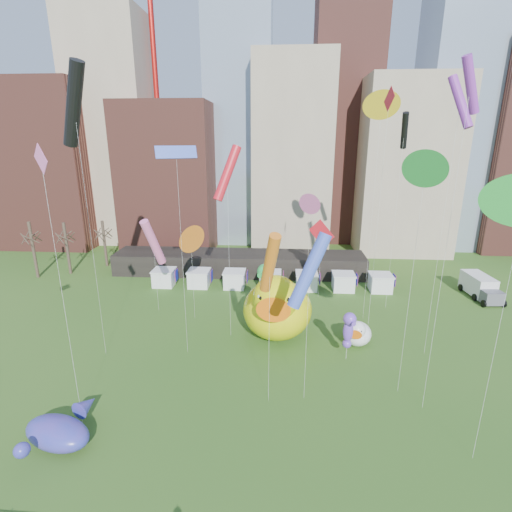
# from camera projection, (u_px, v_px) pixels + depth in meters

# --- Properties ---
(skyline) EXTENTS (101.00, 23.00, 68.00)m
(skyline) POSITION_uv_depth(u_px,v_px,m) (283.00, 130.00, 71.24)
(skyline) COLOR brown
(skyline) RESTS_ON ground
(pavilion) EXTENTS (38.00, 6.00, 3.20)m
(pavilion) POSITION_uv_depth(u_px,v_px,m) (239.00, 263.00, 59.25)
(pavilion) COLOR black
(pavilion) RESTS_ON ground
(vendor_tents) EXTENTS (33.24, 2.80, 2.40)m
(vendor_tents) POSITION_uv_depth(u_px,v_px,m) (270.00, 281.00, 53.35)
(vendor_tents) COLOR white
(vendor_tents) RESTS_ON ground
(bare_trees) EXTENTS (8.44, 6.44, 8.50)m
(bare_trees) POSITION_uv_depth(u_px,v_px,m) (68.00, 247.00, 58.86)
(bare_trees) COLOR #382B21
(bare_trees) RESTS_ON ground
(big_duck) EXTENTS (7.67, 10.01, 7.55)m
(big_duck) POSITION_uv_depth(u_px,v_px,m) (277.00, 307.00, 39.38)
(big_duck) COLOR yellow
(big_duck) RESTS_ON ground
(small_duck) EXTENTS (3.62, 4.18, 2.95)m
(small_duck) POSITION_uv_depth(u_px,v_px,m) (357.00, 333.00, 38.49)
(small_duck) COLOR white
(small_duck) RESTS_ON ground
(seahorse_green) EXTENTS (2.07, 2.31, 7.66)m
(seahorse_green) POSITION_uv_depth(u_px,v_px,m) (265.00, 282.00, 39.99)
(seahorse_green) COLOR silver
(seahorse_green) RESTS_ON ground
(seahorse_purple) EXTENTS (1.47, 1.70, 4.84)m
(seahorse_purple) POSITION_uv_depth(u_px,v_px,m) (349.00, 328.00, 35.31)
(seahorse_purple) COLOR silver
(seahorse_purple) RESTS_ON ground
(whale_inflatable) EXTENTS (5.57, 6.35, 2.21)m
(whale_inflatable) POSITION_uv_depth(u_px,v_px,m) (60.00, 430.00, 26.07)
(whale_inflatable) COLOR #563BA1
(whale_inflatable) RESTS_ON ground
(box_truck) EXTENTS (3.10, 6.80, 2.82)m
(box_truck) POSITION_uv_depth(u_px,v_px,m) (480.00, 287.00, 50.27)
(box_truck) COLOR white
(box_truck) RESTS_ON ground
(kite_0) EXTENTS (2.93, 2.59, 19.46)m
(kite_0) POSITION_uv_depth(u_px,v_px,m) (227.00, 173.00, 35.81)
(kite_0) COLOR silver
(kite_0) RESTS_ON ground
(kite_1) EXTENTS (2.21, 3.56, 11.44)m
(kite_1) POSITION_uv_depth(u_px,v_px,m) (153.00, 242.00, 44.25)
(kite_1) COLOR silver
(kite_1) RESTS_ON ground
(kite_2) EXTENTS (3.81, 3.18, 25.84)m
(kite_2) POSITION_uv_depth(u_px,v_px,m) (74.00, 105.00, 30.57)
(kite_2) COLOR silver
(kite_2) RESTS_ON ground
(kite_3) EXTENTS (1.67, 2.34, 19.28)m
(kite_3) POSITION_uv_depth(u_px,v_px,m) (426.00, 169.00, 26.52)
(kite_3) COLOR silver
(kite_3) RESTS_ON ground
(kite_4) EXTENTS (2.25, 2.23, 24.55)m
(kite_4) POSITION_uv_depth(u_px,v_px,m) (382.00, 105.00, 37.91)
(kite_4) COLOR silver
(kite_4) RESTS_ON ground
(kite_5) EXTENTS (3.31, 1.92, 19.41)m
(kite_5) POSITION_uv_depth(u_px,v_px,m) (176.00, 153.00, 32.10)
(kite_5) COLOR silver
(kite_5) RESTS_ON ground
(kite_6) EXTENTS (1.57, 2.82, 10.92)m
(kite_6) POSITION_uv_depth(u_px,v_px,m) (191.00, 239.00, 42.11)
(kite_6) COLOR silver
(kite_6) RESTS_ON ground
(kite_7) EXTENTS (2.00, 1.49, 24.73)m
(kite_7) POSITION_uv_depth(u_px,v_px,m) (470.00, 86.00, 23.09)
(kite_7) COLOR silver
(kite_7) RESTS_ON ground
(kite_8) EXTENTS (3.10, 1.74, 10.37)m
(kite_8) POSITION_uv_depth(u_px,v_px,m) (321.00, 234.00, 48.21)
(kite_8) COLOR silver
(kite_8) RESTS_ON ground
(kite_9) EXTENTS (1.73, 2.01, 13.95)m
(kite_9) POSITION_uv_depth(u_px,v_px,m) (310.00, 204.00, 44.32)
(kite_9) COLOR silver
(kite_9) RESTS_ON ground
(kite_10) EXTENTS (1.37, 2.37, 22.72)m
(kite_10) POSITION_uv_depth(u_px,v_px,m) (404.00, 131.00, 41.46)
(kite_10) COLOR silver
(kite_10) RESTS_ON ground
(kite_13) EXTENTS (3.43, 2.28, 13.66)m
(kite_13) POSITION_uv_depth(u_px,v_px,m) (309.00, 271.00, 27.78)
(kite_13) COLOR silver
(kite_13) RESTS_ON ground
(kite_14) EXTENTS (1.83, 3.01, 13.94)m
(kite_14) POSITION_uv_depth(u_px,v_px,m) (270.00, 264.00, 27.24)
(kite_14) COLOR silver
(kite_14) RESTS_ON ground
(kite_15) EXTENTS (2.27, 2.27, 24.88)m
(kite_15) POSITION_uv_depth(u_px,v_px,m) (460.00, 102.00, 30.66)
(kite_15) COLOR silver
(kite_15) RESTS_ON ground
(kite_16) EXTENTS (0.40, 2.01, 24.19)m
(kite_16) POSITION_uv_depth(u_px,v_px,m) (388.00, 112.00, 32.71)
(kite_16) COLOR silver
(kite_16) RESTS_ON ground
(kite_17) EXTENTS (1.47, 1.13, 19.72)m
(kite_17) POSITION_uv_depth(u_px,v_px,m) (43.00, 173.00, 23.00)
(kite_17) COLOR silver
(kite_17) RESTS_ON ground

